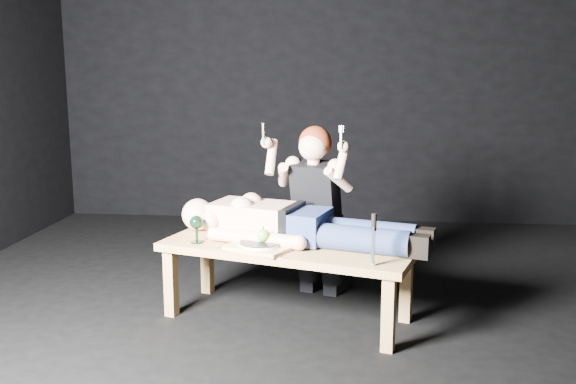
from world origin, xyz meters
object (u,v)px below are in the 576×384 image
Objects in this scene: table at (287,282)px; lying_man at (300,220)px; serving_tray at (260,247)px; carving_knife at (374,240)px; kneeling_woman at (320,209)px; goblet at (197,229)px.

lying_man reaches higher than table.
lying_man is 4.08× the size of serving_tray.
lying_man is at bearing 150.25° from carving_knife.
lying_man is at bearing 65.17° from table.
kneeling_woman is 0.83m from goblet.
goblet is 0.59× the size of carving_knife.
goblet is at bearing -127.40° from kneeling_woman.
lying_man is 1.24× the size of kneeling_woman.
carving_knife reaches higher than goblet.
carving_knife is at bearing -19.96° from table.
kneeling_woman is at bearing 128.16° from carving_knife.
carving_knife is (0.41, -0.43, 0.01)m from lying_man.
goblet reaches higher than serving_tray.
kneeling_woman reaches higher than goblet.
kneeling_woman is 4.14× the size of carving_knife.
goblet is (-0.60, -0.09, -0.05)m from lying_man.
carving_knife is at bearing -18.52° from goblet.
lying_man is at bearing 8.87° from goblet.
kneeling_woman is 3.30× the size of serving_tray.
goblet reaches higher than table.
kneeling_woman is (0.16, 0.44, 0.34)m from table.
lying_man reaches higher than serving_tray.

